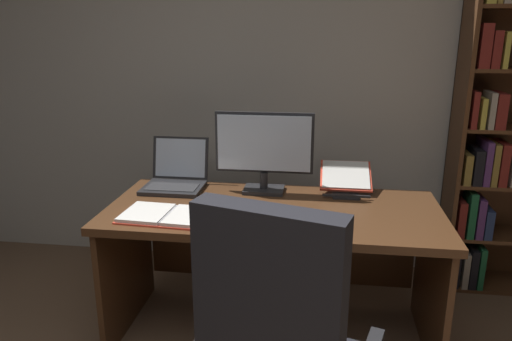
# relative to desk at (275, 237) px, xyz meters

# --- Properties ---
(wall_back) EXTENTS (5.26, 0.12, 2.77)m
(wall_back) POSITION_rel_desk_xyz_m (-0.05, 0.86, 0.85)
(wall_back) COLOR #B2ADA3
(wall_back) RESTS_ON ground
(desk) EXTENTS (1.68, 0.75, 0.72)m
(desk) POSITION_rel_desk_xyz_m (0.00, 0.00, 0.00)
(desk) COLOR #4C2D19
(desk) RESTS_ON ground
(bookshelf) EXTENTS (0.79, 0.30, 2.06)m
(bookshelf) POSITION_rel_desk_xyz_m (1.32, 0.64, 0.49)
(bookshelf) COLOR #4C2D19
(bookshelf) RESTS_ON ground
(monitor) EXTENTS (0.53, 0.16, 0.44)m
(monitor) POSITION_rel_desk_xyz_m (-0.08, 0.17, 0.42)
(monitor) COLOR #232326
(monitor) RESTS_ON desk
(laptop) EXTENTS (0.33, 0.33, 0.26)m
(laptop) POSITION_rel_desk_xyz_m (-0.58, 0.18, 0.25)
(laptop) COLOR #232326
(laptop) RESTS_ON desk
(keyboard) EXTENTS (0.42, 0.15, 0.02)m
(keyboard) POSITION_rel_desk_xyz_m (-0.08, -0.23, 0.21)
(keyboard) COLOR #232326
(keyboard) RESTS_ON desk
(computer_mouse) EXTENTS (0.06, 0.10, 0.04)m
(computer_mouse) POSITION_rel_desk_xyz_m (0.22, -0.23, 0.21)
(computer_mouse) COLOR #232326
(computer_mouse) RESTS_ON desk
(reading_stand_with_book) EXTENTS (0.28, 0.30, 0.14)m
(reading_stand_with_book) POSITION_rel_desk_xyz_m (0.37, 0.25, 0.26)
(reading_stand_with_book) COLOR #232326
(reading_stand_with_book) RESTS_ON desk
(open_binder) EXTENTS (0.46, 0.29, 0.02)m
(open_binder) POSITION_rel_desk_xyz_m (-0.48, -0.28, 0.21)
(open_binder) COLOR #DB422D
(open_binder) RESTS_ON desk
(notepad) EXTENTS (0.16, 0.22, 0.01)m
(notepad) POSITION_rel_desk_xyz_m (-0.25, -0.10, 0.20)
(notepad) COLOR silver
(notepad) RESTS_ON desk
(pen) EXTENTS (0.14, 0.05, 0.01)m
(pen) POSITION_rel_desk_xyz_m (-0.23, -0.10, 0.21)
(pen) COLOR black
(pen) RESTS_ON notepad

